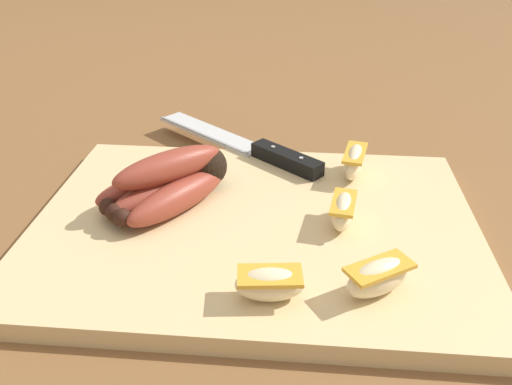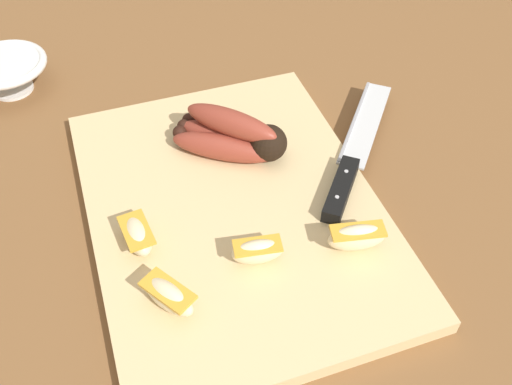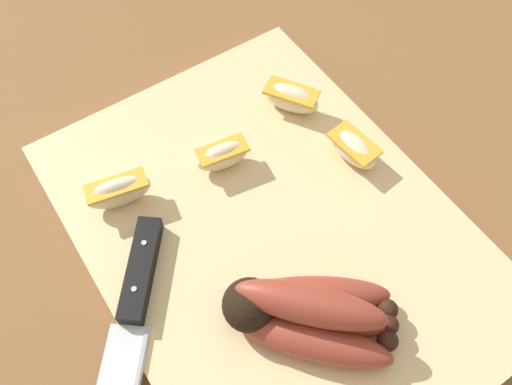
{
  "view_description": "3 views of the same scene",
  "coord_description": "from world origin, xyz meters",
  "px_view_note": "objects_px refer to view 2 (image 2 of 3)",
  "views": [
    {
      "loc": [
        -0.04,
        0.47,
        0.32
      ],
      "look_at": [
        0.0,
        -0.01,
        0.04
      ],
      "focal_mm": 37.34,
      "sensor_mm": 36.0,
      "label": 1
    },
    {
      "loc": [
        -0.45,
        0.14,
        0.53
      ],
      "look_at": [
        -0.03,
        -0.01,
        0.06
      ],
      "focal_mm": 40.88,
      "sensor_mm": 36.0,
      "label": 2
    },
    {
      "loc": [
        0.2,
        -0.14,
        0.49
      ],
      "look_at": [
        -0.03,
        0.01,
        0.05
      ],
      "focal_mm": 38.11,
      "sensor_mm": 36.0,
      "label": 3
    }
  ],
  "objects_px": {
    "apple_wedge_far": "(357,237)",
    "ceramic_bowl": "(7,73)",
    "chefs_knife": "(350,164)",
    "apple_wedge_near": "(169,296)",
    "apple_wedge_middle": "(137,235)",
    "banana_bunch": "(233,135)",
    "apple_wedge_extra": "(257,251)"
  },
  "relations": [
    {
      "from": "apple_wedge_far",
      "to": "ceramic_bowl",
      "type": "xyz_separation_m",
      "value": [
        0.46,
        0.35,
        -0.01
      ]
    },
    {
      "from": "chefs_knife",
      "to": "apple_wedge_near",
      "type": "xyz_separation_m",
      "value": [
        -0.12,
        0.26,
        0.01
      ]
    },
    {
      "from": "apple_wedge_middle",
      "to": "ceramic_bowl",
      "type": "height_order",
      "value": "ceramic_bowl"
    },
    {
      "from": "chefs_knife",
      "to": "apple_wedge_middle",
      "type": "height_order",
      "value": "apple_wedge_middle"
    },
    {
      "from": "banana_bunch",
      "to": "apple_wedge_near",
      "type": "distance_m",
      "value": 0.24
    },
    {
      "from": "apple_wedge_middle",
      "to": "apple_wedge_extra",
      "type": "bearing_deg",
      "value": -119.22
    },
    {
      "from": "banana_bunch",
      "to": "apple_wedge_near",
      "type": "xyz_separation_m",
      "value": [
        -0.21,
        0.13,
        -0.01
      ]
    },
    {
      "from": "apple_wedge_middle",
      "to": "apple_wedge_near",
      "type": "bearing_deg",
      "value": -170.79
    },
    {
      "from": "apple_wedge_near",
      "to": "ceramic_bowl",
      "type": "xyz_separation_m",
      "value": [
        0.46,
        0.14,
        -0.01
      ]
    },
    {
      "from": "chefs_knife",
      "to": "apple_wedge_middle",
      "type": "relative_size",
      "value": 3.9
    },
    {
      "from": "banana_bunch",
      "to": "chefs_knife",
      "type": "relative_size",
      "value": 0.63
    },
    {
      "from": "apple_wedge_far",
      "to": "apple_wedge_extra",
      "type": "relative_size",
      "value": 1.14
    },
    {
      "from": "chefs_knife",
      "to": "ceramic_bowl",
      "type": "height_order",
      "value": "ceramic_bowl"
    },
    {
      "from": "apple_wedge_near",
      "to": "apple_wedge_middle",
      "type": "distance_m",
      "value": 0.09
    },
    {
      "from": "banana_bunch",
      "to": "chefs_knife",
      "type": "height_order",
      "value": "banana_bunch"
    },
    {
      "from": "apple_wedge_near",
      "to": "ceramic_bowl",
      "type": "relative_size",
      "value": 0.54
    },
    {
      "from": "apple_wedge_far",
      "to": "apple_wedge_extra",
      "type": "xyz_separation_m",
      "value": [
        0.02,
        0.11,
        -0.0
      ]
    },
    {
      "from": "apple_wedge_far",
      "to": "apple_wedge_middle",
      "type": "bearing_deg",
      "value": 69.5
    },
    {
      "from": "apple_wedge_middle",
      "to": "apple_wedge_far",
      "type": "distance_m",
      "value": 0.24
    },
    {
      "from": "banana_bunch",
      "to": "apple_wedge_middle",
      "type": "bearing_deg",
      "value": 128.35
    },
    {
      "from": "chefs_knife",
      "to": "apple_wedge_far",
      "type": "relative_size",
      "value": 3.52
    },
    {
      "from": "apple_wedge_extra",
      "to": "ceramic_bowl",
      "type": "relative_size",
      "value": 0.48
    },
    {
      "from": "apple_wedge_extra",
      "to": "chefs_knife",
      "type": "bearing_deg",
      "value": -57.7
    },
    {
      "from": "apple_wedge_near",
      "to": "apple_wedge_extra",
      "type": "xyz_separation_m",
      "value": [
        0.02,
        -0.1,
        -0.0
      ]
    },
    {
      "from": "chefs_knife",
      "to": "ceramic_bowl",
      "type": "distance_m",
      "value": 0.52
    },
    {
      "from": "banana_bunch",
      "to": "apple_wedge_far",
      "type": "relative_size",
      "value": 2.23
    },
    {
      "from": "apple_wedge_far",
      "to": "chefs_knife",
      "type": "bearing_deg",
      "value": -22.62
    },
    {
      "from": "chefs_knife",
      "to": "apple_wedge_extra",
      "type": "bearing_deg",
      "value": 122.3
    },
    {
      "from": "banana_bunch",
      "to": "apple_wedge_near",
      "type": "height_order",
      "value": "banana_bunch"
    },
    {
      "from": "ceramic_bowl",
      "to": "apple_wedge_extra",
      "type": "bearing_deg",
      "value": -151.38
    },
    {
      "from": "banana_bunch",
      "to": "ceramic_bowl",
      "type": "distance_m",
      "value": 0.37
    },
    {
      "from": "apple_wedge_middle",
      "to": "apple_wedge_extra",
      "type": "height_order",
      "value": "apple_wedge_extra"
    }
  ]
}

